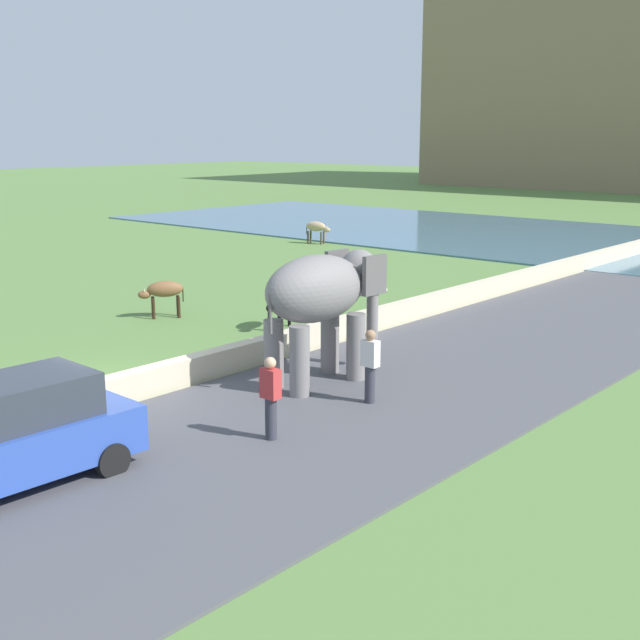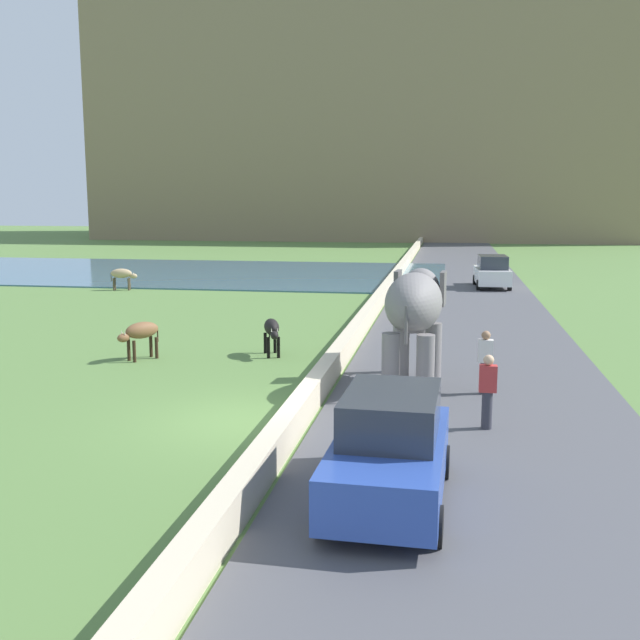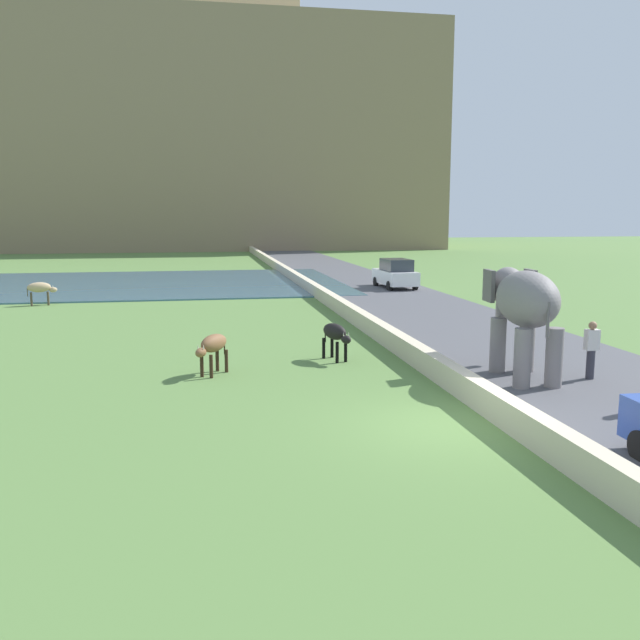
% 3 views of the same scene
% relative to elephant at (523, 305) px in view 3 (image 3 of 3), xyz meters
% --- Properties ---
extents(ground_plane, '(220.00, 220.00, 0.00)m').
position_rel_elephant_xyz_m(ground_plane, '(-3.44, -3.56, -2.04)').
color(ground_plane, '#567A3D').
extents(road_surface, '(7.00, 120.00, 0.06)m').
position_rel_elephant_xyz_m(road_surface, '(1.56, 16.44, -2.01)').
color(road_surface, '#4C4C51').
rests_on(road_surface, ground).
extents(barrier_wall, '(0.40, 110.00, 0.65)m').
position_rel_elephant_xyz_m(barrier_wall, '(-2.24, 14.44, -1.71)').
color(barrier_wall, beige).
rests_on(barrier_wall, ground).
extents(lake, '(36.00, 18.00, 0.08)m').
position_rel_elephant_xyz_m(lake, '(-17.44, 27.86, -2.00)').
color(lake, '#426B84').
rests_on(lake, ground).
extents(hill_distant, '(64.00, 28.00, 27.96)m').
position_rel_elephant_xyz_m(hill_distant, '(-9.44, 78.29, 11.95)').
color(hill_distant, '#897556').
rests_on(hill_distant, ground).
extents(fort_on_hill, '(29.57, 8.00, 7.37)m').
position_rel_elephant_xyz_m(fort_on_hill, '(-9.60, 78.29, 28.98)').
color(fort_on_hill, tan).
rests_on(fort_on_hill, hill_distant).
extents(elephant, '(1.61, 3.52, 2.99)m').
position_rel_elephant_xyz_m(elephant, '(0.00, 0.00, 0.00)').
color(elephant, slate).
rests_on(elephant, ground).
extents(person_beside_elephant, '(0.36, 0.22, 1.63)m').
position_rel_elephant_xyz_m(person_beside_elephant, '(1.76, -0.51, -1.16)').
color(person_beside_elephant, '#33333D').
rests_on(person_beside_elephant, ground).
extents(car_white, '(1.93, 4.07, 1.80)m').
position_rel_elephant_xyz_m(car_white, '(3.13, 22.37, -1.14)').
color(car_white, white).
rests_on(car_white, ground).
extents(cow_black, '(0.82, 1.41, 1.15)m').
position_rel_elephant_xyz_m(cow_black, '(-4.49, 3.23, -1.20)').
color(cow_black, black).
rests_on(cow_black, ground).
extents(cow_brown, '(1.07, 1.33, 1.15)m').
position_rel_elephant_xyz_m(cow_brown, '(-8.24, 2.00, -1.20)').
color(cow_brown, brown).
rests_on(cow_brown, ground).
extents(cow_tan, '(1.42, 0.69, 1.15)m').
position_rel_elephant_xyz_m(cow_tan, '(-16.24, 18.27, -1.20)').
color(cow_tan, tan).
rests_on(cow_tan, ground).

